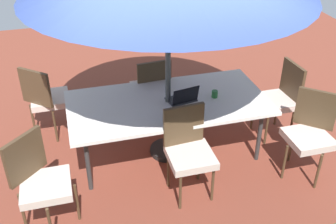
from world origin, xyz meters
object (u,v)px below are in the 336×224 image
Objects in this scene: chair_north at (189,149)px; dining_table at (168,104)px; chair_south at (151,87)px; chair_northeast at (40,179)px; chair_northwest at (310,131)px; chair_southeast at (46,97)px; chair_west at (280,96)px; cup at (215,94)px; laptop at (183,98)px.

dining_table is at bearing 87.78° from chair_north.
chair_northeast is (1.41, 1.47, 0.00)m from chair_south.
chair_north is 1.00× the size of chair_northwest.
chair_southeast is 1.00× the size of chair_west.
chair_southeast is at bearing -30.18° from dining_table.
dining_table is 1.59m from chair_southeast.
chair_south is (0.04, -0.69, -0.13)m from dining_table.
chair_southeast reaches higher than cup.
chair_south is at bearing -116.34° from chair_west.
chair_west is (-2.83, 0.76, 0.00)m from chair_southeast.
chair_northwest is at bearing -6.35° from chair_west.
chair_northeast is 11.73× the size of cup.
chair_southeast is at bearing 128.51° from chair_north.
chair_south and chair_northeast have the same top height.
chair_west reaches higher than laptop.
chair_northeast reaches higher than laptop.
chair_northwest is 1.13m from cup.
chair_northeast is at bearing 20.17° from cup.
chair_west is at bearing -153.72° from chair_southeast.
chair_northwest is (-1.39, 0.05, 0.00)m from chair_north.
chair_south reaches higher than laptop.
chair_west is 11.73× the size of cup.
chair_south is 2.04m from chair_northwest.
dining_table is 0.71m from chair_north.
chair_northwest is at bearing 141.17° from cup.
chair_west is (-1.46, -0.03, -0.13)m from dining_table.
chair_south is 1.00× the size of chair_northwest.
chair_south is at bearing -86.81° from dining_table.
chair_southeast reaches higher than laptop.
chair_north is at bearing -65.67° from chair_west.
chair_northeast is at bearing 41.98° from chair_south.
chair_southeast is 1.33m from chair_south.
dining_table is 2.33× the size of chair_west.
chair_south is at bearing 2.07° from chair_northeast.
chair_north is 2.73× the size of laptop.
dining_table is 2.33× the size of chair_southeast.
chair_southeast and chair_northeast have the same top height.
chair_southeast is (1.37, -0.79, -0.13)m from dining_table.
chair_northeast is (1.45, 0.78, -0.13)m from dining_table.
chair_south is 1.64m from chair_west.
chair_north is 2.04m from chair_southeast.
laptop reaches higher than dining_table.
chair_west is 2.73× the size of laptop.
chair_north is 1.48m from chair_northeast.
chair_west and chair_northeast have the same top height.
chair_southeast is 2.93m from chair_west.
chair_north reaches higher than dining_table.
chair_northwest is at bearing 140.46° from laptop.
chair_west is (-1.50, 0.66, 0.00)m from chair_south.
chair_northwest is (0.05, 0.78, 0.00)m from chair_west.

